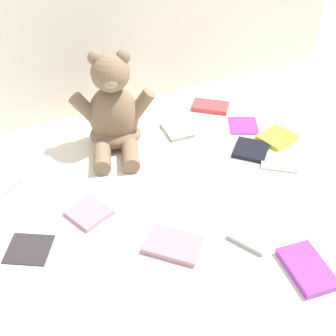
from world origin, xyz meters
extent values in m
plane|color=silver|center=(0.00, 0.00, 0.00)|extent=(3.20, 3.20, 0.00)
cube|color=beige|center=(0.00, 0.41, 0.28)|extent=(1.74, 0.03, 0.57)
ellipsoid|color=#7A6047|center=(-0.05, 0.20, 0.10)|extent=(0.18, 0.16, 0.19)
ellipsoid|color=#7A6047|center=(-0.05, 0.19, 0.03)|extent=(0.19, 0.17, 0.07)
sphere|color=#7A6047|center=(-0.05, 0.19, 0.24)|extent=(0.14, 0.14, 0.11)
ellipsoid|color=#997C5E|center=(-0.07, 0.15, 0.23)|extent=(0.05, 0.05, 0.03)
sphere|color=#7A6047|center=(-0.08, 0.21, 0.28)|extent=(0.05, 0.05, 0.04)
sphere|color=#7A6047|center=(-0.01, 0.19, 0.28)|extent=(0.05, 0.05, 0.04)
cylinder|color=#7A6047|center=(-0.13, 0.22, 0.13)|extent=(0.10, 0.07, 0.10)
cylinder|color=#7A6047|center=(0.02, 0.16, 0.13)|extent=(0.10, 0.07, 0.10)
cylinder|color=#7A6047|center=(-0.12, 0.11, 0.02)|extent=(0.08, 0.12, 0.05)
cylinder|color=#7A6047|center=(-0.05, 0.08, 0.02)|extent=(0.08, 0.12, 0.05)
cube|color=yellow|center=(0.41, -0.01, 0.01)|extent=(0.12, 0.12, 0.01)
cube|color=black|center=(0.30, -0.03, 0.01)|extent=(0.14, 0.14, 0.01)
cube|color=#98A59E|center=(0.12, -0.31, 0.01)|extent=(0.15, 0.14, 0.01)
cube|color=#2C2728|center=(-0.39, -0.12, 0.00)|extent=(0.13, 0.13, 0.01)
cube|color=purple|center=(0.16, -0.46, 0.01)|extent=(0.10, 0.15, 0.02)
cube|color=#BE7596|center=(-0.22, -0.07, 0.01)|extent=(0.12, 0.12, 0.01)
cube|color=red|center=(0.31, 0.24, 0.01)|extent=(0.14, 0.13, 0.02)
cube|color=white|center=(0.34, -0.11, 0.01)|extent=(0.13, 0.12, 0.01)
cube|color=#9D9291|center=(0.14, 0.17, 0.01)|extent=(0.08, 0.11, 0.01)
cube|color=#AB7683|center=(-0.08, -0.26, 0.01)|extent=(0.16, 0.16, 0.02)
cube|color=#862B8B|center=(0.35, 0.10, 0.00)|extent=(0.13, 0.13, 0.01)
camera|label=1|loc=(-0.41, -0.92, 0.83)|focal=49.39mm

